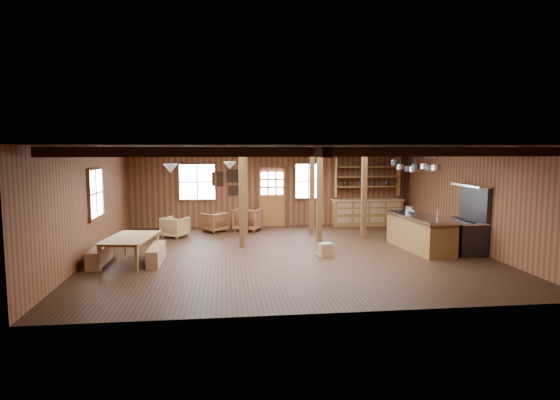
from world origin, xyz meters
name	(u,v)px	position (x,y,z in m)	size (l,w,h in m)	color
room	(289,201)	(0.00, 0.00, 1.40)	(10.04, 9.04, 2.84)	black
ceiling_joists	(289,151)	(0.00, 0.18, 2.68)	(9.80, 8.82, 0.18)	black
timber_posts	(297,193)	(0.52, 2.08, 1.40)	(3.95, 2.35, 2.80)	#472714
back_door	(272,202)	(0.00, 4.45, 0.88)	(1.02, 0.08, 2.15)	brown
window_back_left	(197,182)	(-2.60, 4.46, 1.60)	(1.32, 0.06, 1.32)	white
window_back_right	(308,181)	(1.30, 4.46, 1.60)	(1.02, 0.06, 1.32)	white
window_left	(95,193)	(-4.96, 0.50, 1.60)	(0.14, 1.24, 1.32)	white
notice_boards	(229,181)	(-1.50, 4.46, 1.64)	(1.08, 0.03, 0.90)	white
back_counter	(367,209)	(3.40, 4.20, 0.60)	(2.55, 0.60, 2.45)	brown
pendant_lamps	(203,167)	(-2.25, 1.00, 2.25)	(1.86, 2.36, 0.66)	#29292C
pot_rack	(414,166)	(3.43, 0.20, 2.28)	(0.44, 3.00, 0.46)	#29292C
kitchen_island	(420,232)	(3.60, 0.09, 0.48)	(1.12, 2.57, 1.20)	brown
step_stool	(325,250)	(0.87, -0.41, 0.17)	(0.39, 0.27, 0.34)	olive
commercial_range	(464,230)	(4.65, -0.32, 0.60)	(0.77, 1.46, 1.80)	#29292C
dining_table	(132,250)	(-3.90, -0.53, 0.32)	(1.82, 1.01, 0.64)	olive
bench_wall	(100,255)	(-4.65, -0.53, 0.21)	(0.28, 1.49, 0.41)	olive
bench_aisle	(156,254)	(-3.33, -0.53, 0.20)	(0.28, 1.47, 0.40)	olive
armchair_a	(215,222)	(-2.00, 3.58, 0.32)	(0.69, 0.71, 0.65)	brown
armchair_b	(248,219)	(-0.89, 3.65, 0.38)	(0.82, 0.84, 0.77)	brown
armchair_c	(175,227)	(-3.21, 2.74, 0.32)	(0.68, 0.70, 0.64)	olive
counter_pot	(411,209)	(3.63, 0.84, 1.03)	(0.29, 0.29, 0.17)	silver
bowl	(410,212)	(3.46, 0.50, 0.97)	(0.27, 0.27, 0.07)	silver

